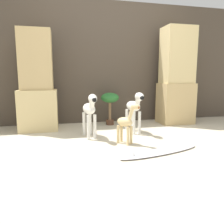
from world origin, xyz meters
TOP-DOWN VIEW (x-y plane):
  - ground_plane at (0.00, 0.00)m, footprint 14.00×14.00m
  - wall_back at (0.00, 1.59)m, footprint 6.40×0.08m
  - rock_pillar_left at (-1.21, 1.16)m, footprint 0.59×0.44m
  - rock_pillar_right at (1.21, 1.16)m, footprint 0.59×0.44m
  - zebra_right at (0.23, 0.63)m, footprint 0.20×0.51m
  - zebra_left at (-0.46, 0.50)m, footprint 0.20×0.51m
  - giraffe_figurine at (-0.05, 0.12)m, footprint 0.27×0.31m
  - potted_palm_front at (-0.01, 1.27)m, footprint 0.32×0.32m
  - surfboard at (0.23, -0.30)m, footprint 1.07×0.44m

SIDE VIEW (x-z plane):
  - ground_plane at x=0.00m, z-range 0.00..0.00m
  - surfboard at x=0.23m, z-range -0.02..0.06m
  - giraffe_figurine at x=-0.05m, z-range 0.01..0.54m
  - zebra_right at x=0.23m, z-range 0.08..0.71m
  - zebra_left at x=-0.46m, z-range 0.08..0.71m
  - potted_palm_front at x=-0.01m, z-range 0.15..0.73m
  - rock_pillar_left at x=-1.21m, z-range -0.07..1.49m
  - rock_pillar_right at x=1.21m, z-range -0.04..1.67m
  - wall_back at x=0.00m, z-range 0.00..2.20m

